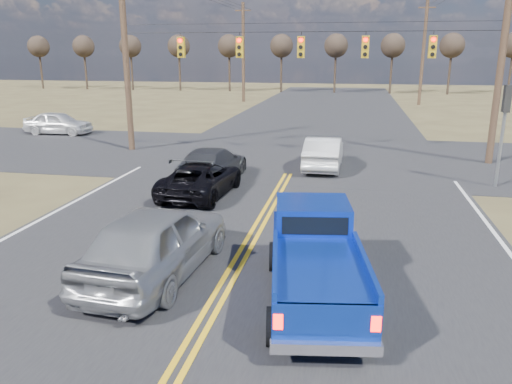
% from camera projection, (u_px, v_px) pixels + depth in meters
% --- Properties ---
extents(ground, '(160.00, 160.00, 0.00)m').
position_uv_depth(ground, '(177.00, 371.00, 8.19)').
color(ground, brown).
rests_on(ground, ground).
extents(road_main, '(14.00, 120.00, 0.02)m').
position_uv_depth(road_main, '(273.00, 201.00, 17.64)').
color(road_main, '#28282B').
rests_on(road_main, ground).
extents(road_cross, '(120.00, 12.00, 0.02)m').
position_uv_depth(road_cross, '(298.00, 156.00, 25.20)').
color(road_cross, '#28282B').
rests_on(road_cross, ground).
extents(signal_gantry, '(19.60, 4.83, 10.00)m').
position_uv_depth(signal_gantry, '(311.00, 52.00, 23.54)').
color(signal_gantry, '#473323').
rests_on(signal_gantry, ground).
extents(utility_poles, '(19.60, 58.32, 10.00)m').
position_uv_depth(utility_poles, '(299.00, 49.00, 22.85)').
color(utility_poles, '#473323').
rests_on(utility_poles, ground).
extents(treeline, '(87.00, 117.80, 7.40)m').
position_uv_depth(treeline, '(316.00, 42.00, 32.13)').
color(treeline, '#33261C').
rests_on(treeline, ground).
extents(pickup_truck, '(2.52, 5.08, 1.83)m').
position_uv_depth(pickup_truck, '(315.00, 260.00, 10.37)').
color(pickup_truck, black).
rests_on(pickup_truck, ground).
extents(silver_suv, '(2.41, 5.18, 1.72)m').
position_uv_depth(silver_suv, '(156.00, 241.00, 11.52)').
color(silver_suv, gray).
rests_on(silver_suv, ground).
extents(black_suv, '(2.35, 4.60, 1.24)m').
position_uv_depth(black_suv, '(201.00, 179.00, 18.13)').
color(black_suv, black).
rests_on(black_suv, ground).
extents(white_car_queue, '(1.60, 4.43, 1.45)m').
position_uv_depth(white_car_queue, '(324.00, 152.00, 22.38)').
color(white_car_queue, '#BEBEBE').
rests_on(white_car_queue, ground).
extents(dgrey_car_queue, '(2.16, 4.88, 1.39)m').
position_uv_depth(dgrey_car_queue, '(212.00, 164.00, 20.13)').
color(dgrey_car_queue, '#34353A').
rests_on(dgrey_car_queue, ground).
extents(cross_car_west, '(1.75, 4.27, 1.45)m').
position_uv_depth(cross_car_west, '(58.00, 123.00, 31.80)').
color(cross_car_west, silver).
rests_on(cross_car_west, ground).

